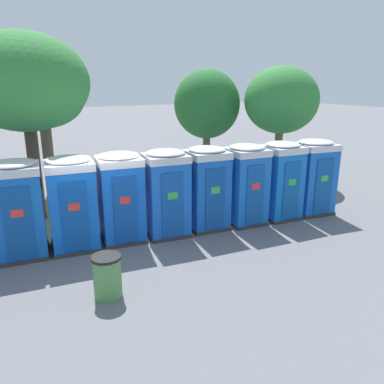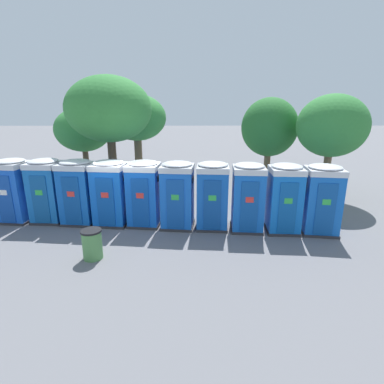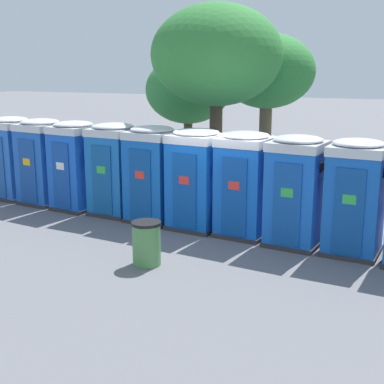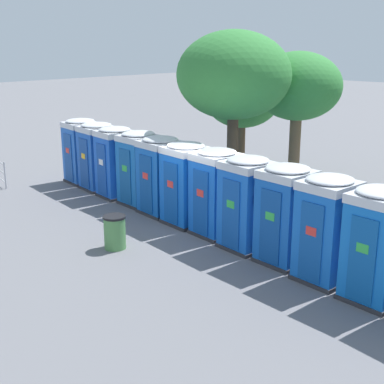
# 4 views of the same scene
# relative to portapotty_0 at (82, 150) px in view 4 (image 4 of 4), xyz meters

# --- Properties ---
(ground_plane) EXTENTS (120.00, 120.00, 0.00)m
(ground_plane) POSITION_rel_portapotty_0_xyz_m (7.18, -0.50, -1.28)
(ground_plane) COLOR slate
(portapotty_0) EXTENTS (1.36, 1.35, 2.54)m
(portapotty_0) POSITION_rel_portapotty_0_xyz_m (0.00, 0.00, 0.00)
(portapotty_0) COLOR #2D2D33
(portapotty_0) RESTS_ON ground
(portapotty_1) EXTENTS (1.35, 1.34, 2.54)m
(portapotty_1) POSITION_rel_portapotty_0_xyz_m (1.30, -0.17, -0.00)
(portapotty_1) COLOR #2D2D33
(portapotty_1) RESTS_ON ground
(portapotty_2) EXTENTS (1.30, 1.33, 2.54)m
(portapotty_2) POSITION_rel_portapotty_0_xyz_m (2.60, -0.33, 0.00)
(portapotty_2) COLOR #2D2D33
(portapotty_2) RESTS_ON ground
(portapotty_3) EXTENTS (1.27, 1.28, 2.54)m
(portapotty_3) POSITION_rel_portapotty_0_xyz_m (3.91, -0.35, 0.00)
(portapotty_3) COLOR #2D2D33
(portapotty_3) RESTS_ON ground
(portapotty_4) EXTENTS (1.35, 1.32, 2.54)m
(portapotty_4) POSITION_rel_portapotty_0_xyz_m (5.20, -0.55, -0.00)
(portapotty_4) COLOR #2D2D33
(portapotty_4) RESTS_ON ground
(portapotty_5) EXTENTS (1.35, 1.32, 2.54)m
(portapotty_5) POSITION_rel_portapotty_0_xyz_m (6.50, -0.70, -0.00)
(portapotty_5) COLOR #2D2D33
(portapotty_5) RESTS_ON ground
(portapotty_6) EXTENTS (1.32, 1.32, 2.54)m
(portapotty_6) POSITION_rel_portapotty_0_xyz_m (7.81, -0.78, 0.00)
(portapotty_6) COLOR #2D2D33
(portapotty_6) RESTS_ON ground
(portapotty_7) EXTENTS (1.33, 1.32, 2.54)m
(portapotty_7) POSITION_rel_portapotty_0_xyz_m (9.10, -1.00, 0.00)
(portapotty_7) COLOR #2D2D33
(portapotty_7) RESTS_ON ground
(portapotty_8) EXTENTS (1.27, 1.28, 2.54)m
(portapotty_8) POSITION_rel_portapotty_0_xyz_m (10.41, -1.09, 0.00)
(portapotty_8) COLOR #2D2D33
(portapotty_8) RESTS_ON ground
(portapotty_9) EXTENTS (1.25, 1.29, 2.54)m
(portapotty_9) POSITION_rel_portapotty_0_xyz_m (11.70, -1.31, 0.00)
(portapotty_9) COLOR #2D2D33
(portapotty_9) RESTS_ON ground
(portapotty_10) EXTENTS (1.24, 1.27, 2.54)m
(portapotty_10) POSITION_rel_portapotty_0_xyz_m (13.00, -1.45, 0.00)
(portapotty_10) COLOR #2D2D33
(portapotty_10) RESTS_ON ground
(street_tree_0) EXTENTS (3.17, 3.17, 5.12)m
(street_tree_0) POSITION_rel_portapotty_0_xyz_m (6.71, 4.80, 2.55)
(street_tree_0) COLOR brown
(street_tree_0) RESTS_ON ground
(street_tree_2) EXTENTS (3.83, 3.83, 5.82)m
(street_tree_2) POSITION_rel_portapotty_0_xyz_m (5.94, 2.14, 3.04)
(street_tree_2) COLOR #4C3826
(street_tree_2) RESTS_ON ground
(street_tree_3) EXTENTS (3.16, 3.16, 4.43)m
(street_tree_3) POSITION_rel_portapotty_0_xyz_m (3.45, 5.71, 1.88)
(street_tree_3) COLOR brown
(street_tree_3) RESTS_ON ground
(trash_can) EXTENTS (0.62, 0.62, 0.93)m
(trash_can) POSITION_rel_portapotty_0_xyz_m (6.60, -3.51, -0.82)
(trash_can) COLOR #518C4C
(trash_can) RESTS_ON ground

